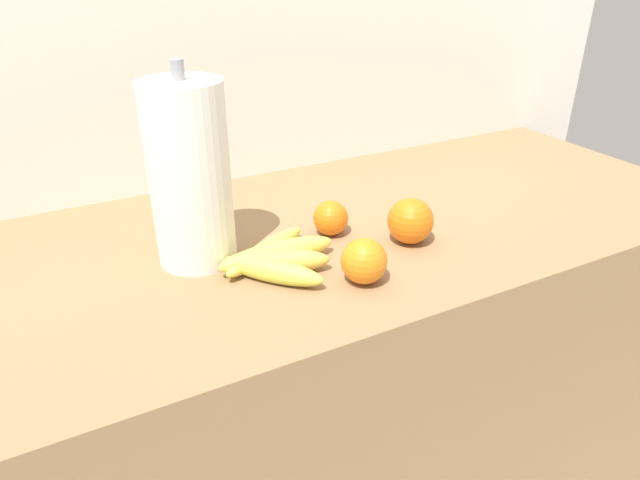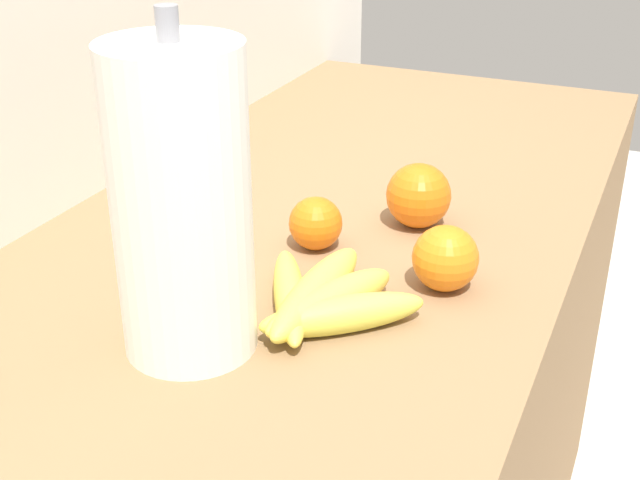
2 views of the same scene
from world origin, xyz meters
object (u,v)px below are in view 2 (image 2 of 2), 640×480
at_px(banana_bunch, 321,300).
at_px(paper_towel_roll, 177,204).
at_px(orange_right, 316,223).
at_px(orange_front, 445,258).
at_px(orange_far_right, 419,196).

xyz_separation_m(banana_bunch, paper_towel_roll, (-0.10, 0.10, 0.13)).
relative_size(orange_right, orange_front, 0.88).
height_order(orange_far_right, orange_front, orange_far_right).
bearing_deg(orange_far_right, banana_bunch, 175.12).
bearing_deg(orange_right, paper_towel_roll, 172.96).
relative_size(orange_far_right, orange_right, 1.27).
xyz_separation_m(orange_front, paper_towel_roll, (-0.21, 0.20, 0.11)).
distance_m(banana_bunch, orange_right, 0.16).
bearing_deg(banana_bunch, orange_right, 26.06).
bearing_deg(orange_right, orange_front, -101.16).
relative_size(banana_bunch, orange_front, 2.85).
bearing_deg(orange_front, paper_towel_roll, 136.26).
distance_m(orange_far_right, orange_right, 0.14).
distance_m(banana_bunch, orange_far_right, 0.26).
bearing_deg(banana_bunch, paper_towel_roll, 134.08).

